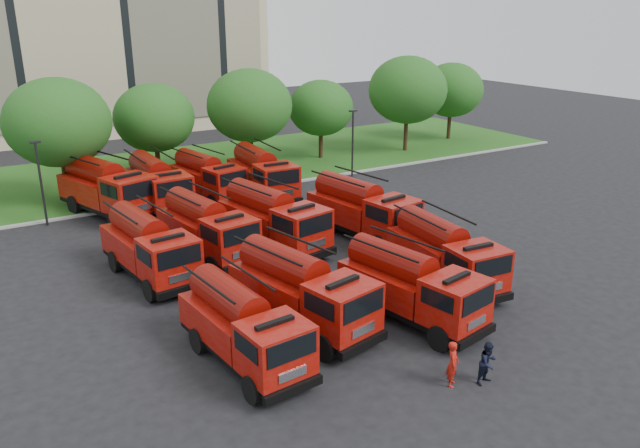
# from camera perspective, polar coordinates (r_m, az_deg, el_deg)

# --- Properties ---
(ground) EXTENTS (140.00, 140.00, 0.00)m
(ground) POSITION_cam_1_polar(r_m,az_deg,el_deg) (28.54, 2.27, -6.49)
(ground) COLOR black
(ground) RESTS_ON ground
(lawn) EXTENTS (70.00, 16.00, 0.12)m
(lawn) POSITION_cam_1_polar(r_m,az_deg,el_deg) (51.00, -14.06, 4.69)
(lawn) COLOR #234D14
(lawn) RESTS_ON ground
(curb) EXTENTS (70.00, 0.30, 0.14)m
(curb) POSITION_cam_1_polar(r_m,az_deg,el_deg) (43.57, -10.79, 2.49)
(curb) COLOR gray
(curb) RESTS_ON ground
(apartment_building) EXTENTS (30.00, 14.18, 25.00)m
(apartment_building) POSITION_cam_1_polar(r_m,az_deg,el_deg) (71.20, -19.01, 18.38)
(apartment_building) COLOR #C4B192
(apartment_building) RESTS_ON ground
(tree_2) EXTENTS (6.72, 6.72, 8.22)m
(tree_2) POSITION_cam_1_polar(r_m,az_deg,el_deg) (43.91, -22.85, 8.55)
(tree_2) COLOR #382314
(tree_2) RESTS_ON ground
(tree_3) EXTENTS (5.88, 5.88, 7.19)m
(tree_3) POSITION_cam_1_polar(r_m,az_deg,el_deg) (47.91, -14.92, 9.37)
(tree_3) COLOR #382314
(tree_3) RESTS_ON ground
(tree_4) EXTENTS (6.55, 6.55, 8.01)m
(tree_4) POSITION_cam_1_polar(r_m,az_deg,el_deg) (48.87, -6.46, 10.71)
(tree_4) COLOR #382314
(tree_4) RESTS_ON ground
(tree_5) EXTENTS (5.46, 5.46, 6.68)m
(tree_5) POSITION_cam_1_polar(r_m,az_deg,el_deg) (53.13, 0.07, 10.56)
(tree_5) COLOR #382314
(tree_5) RESTS_ON ground
(tree_6) EXTENTS (6.89, 6.89, 8.42)m
(tree_6) POSITION_cam_1_polar(r_m,az_deg,el_deg) (56.33, 8.02, 12.04)
(tree_6) COLOR #382314
(tree_6) RESTS_ON ground
(tree_7) EXTENTS (6.05, 6.05, 7.39)m
(tree_7) POSITION_cam_1_polar(r_m,az_deg,el_deg) (62.48, 11.93, 11.90)
(tree_7) COLOR #382314
(tree_7) RESTS_ON ground
(lamp_post_0) EXTENTS (0.60, 0.25, 5.11)m
(lamp_post_0) POSITION_cam_1_polar(r_m,az_deg,el_deg) (39.96, -24.20, 3.81)
(lamp_post_0) COLOR black
(lamp_post_0) RESTS_ON ground
(lamp_post_1) EXTENTS (0.60, 0.25, 5.11)m
(lamp_post_1) POSITION_cam_1_polar(r_m,az_deg,el_deg) (47.63, 3.00, 7.74)
(lamp_post_1) COLOR black
(lamp_post_1) RESTS_ON ground
(fire_truck_0) EXTENTS (2.85, 6.65, 2.94)m
(fire_truck_0) POSITION_cam_1_polar(r_m,az_deg,el_deg) (22.97, -7.04, -9.26)
(fire_truck_0) COLOR black
(fire_truck_0) RESTS_ON ground
(fire_truck_1) EXTENTS (3.79, 7.33, 3.18)m
(fire_truck_1) POSITION_cam_1_polar(r_m,az_deg,el_deg) (25.20, -1.72, -6.11)
(fire_truck_1) COLOR black
(fire_truck_1) RESTS_ON ground
(fire_truck_2) EXTENTS (3.50, 6.98, 3.04)m
(fire_truck_2) POSITION_cam_1_polar(r_m,az_deg,el_deg) (26.04, 8.27, -5.61)
(fire_truck_2) COLOR black
(fire_truck_2) RESTS_ON ground
(fire_truck_3) EXTENTS (2.90, 6.89, 3.06)m
(fire_truck_3) POSITION_cam_1_polar(r_m,az_deg,el_deg) (29.62, 11.32, -2.62)
(fire_truck_3) COLOR black
(fire_truck_3) RESTS_ON ground
(fire_truck_4) EXTENTS (3.17, 7.11, 3.13)m
(fire_truck_4) POSITION_cam_1_polar(r_m,az_deg,el_deg) (30.80, -15.37, -2.02)
(fire_truck_4) COLOR black
(fire_truck_4) RESTS_ON ground
(fire_truck_5) EXTENTS (3.40, 7.16, 3.13)m
(fire_truck_5) POSITION_cam_1_polar(r_m,az_deg,el_deg) (32.77, -10.34, -0.34)
(fire_truck_5) COLOR black
(fire_truck_5) RESTS_ON ground
(fire_truck_6) EXTENTS (3.75, 7.55, 3.29)m
(fire_truck_6) POSITION_cam_1_polar(r_m,az_deg,el_deg) (33.46, -4.35, 0.49)
(fire_truck_6) COLOR black
(fire_truck_6) RESTS_ON ground
(fire_truck_7) EXTENTS (3.52, 7.46, 3.26)m
(fire_truck_7) POSITION_cam_1_polar(r_m,az_deg,el_deg) (35.06, 3.84, 1.37)
(fire_truck_7) COLOR black
(fire_truck_7) RESTS_ON ground
(fire_truck_8) EXTENTS (4.84, 8.15, 3.51)m
(fire_truck_8) POSITION_cam_1_polar(r_m,az_deg,el_deg) (40.76, -18.93, 3.10)
(fire_truck_8) COLOR black
(fire_truck_8) RESTS_ON ground
(fire_truck_9) EXTENTS (2.80, 7.34, 3.32)m
(fire_truck_9) POSITION_cam_1_polar(r_m,az_deg,el_deg) (41.20, -14.73, 3.54)
(fire_truck_9) COLOR black
(fire_truck_9) RESTS_ON ground
(fire_truck_10) EXTENTS (3.45, 6.97, 3.03)m
(fire_truck_10) POSITION_cam_1_polar(r_m,az_deg,el_deg) (42.91, -10.32, 4.28)
(fire_truck_10) COLOR black
(fire_truck_10) RESTS_ON ground
(fire_truck_11) EXTENTS (3.00, 7.41, 3.31)m
(fire_truck_11) POSITION_cam_1_polar(r_m,az_deg,el_deg) (42.58, -5.33, 4.59)
(fire_truck_11) COLOR black
(fire_truck_11) RESTS_ON ground
(firefighter_0) EXTENTS (0.75, 0.75, 1.68)m
(firefighter_0) POSITION_cam_1_polar(r_m,az_deg,el_deg) (22.77, 11.90, -14.18)
(firefighter_0) COLOR #A5150C
(firefighter_0) RESTS_ON ground
(firefighter_1) EXTENTS (0.81, 0.51, 1.56)m
(firefighter_1) POSITION_cam_1_polar(r_m,az_deg,el_deg) (23.16, 14.94, -13.82)
(firefighter_1) COLOR black
(firefighter_1) RESTS_ON ground
(firefighter_2) EXTENTS (0.89, 1.16, 1.75)m
(firefighter_2) POSITION_cam_1_polar(r_m,az_deg,el_deg) (28.08, 14.86, -7.63)
(firefighter_2) COLOR black
(firefighter_2) RESTS_ON ground
(firefighter_3) EXTENTS (1.09, 0.71, 1.55)m
(firefighter_3) POSITION_cam_1_polar(r_m,az_deg,el_deg) (32.78, 12.22, -3.41)
(firefighter_3) COLOR black
(firefighter_3) RESTS_ON ground
(firefighter_4) EXTENTS (0.90, 0.85, 1.54)m
(firefighter_4) POSITION_cam_1_polar(r_m,az_deg,el_deg) (26.47, -9.29, -8.93)
(firefighter_4) COLOR black
(firefighter_4) RESTS_ON ground
(firefighter_5) EXTENTS (1.59, 1.11, 1.58)m
(firefighter_5) POSITION_cam_1_polar(r_m,az_deg,el_deg) (36.05, 6.60, -0.97)
(firefighter_5) COLOR #A5150C
(firefighter_5) RESTS_ON ground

